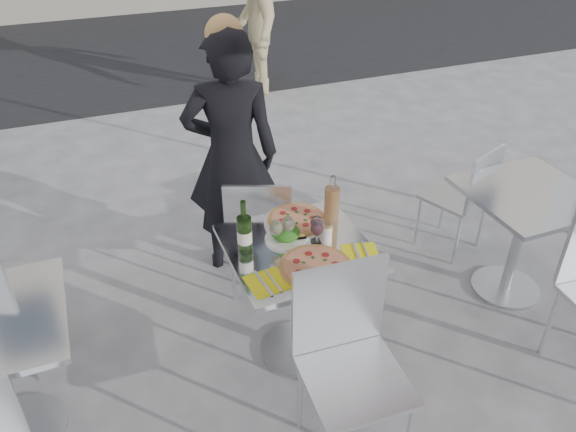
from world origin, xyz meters
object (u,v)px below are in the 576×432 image
object	(u,v)px
woman_diner	(232,157)
side_chair_rfar	(467,192)
salad_plate	(286,234)
wineglass_red_b	(317,224)
chair_near	(347,350)
main_table	(298,279)
napkin_right	(361,254)
wine_bottle	(244,232)
carafe	(332,205)
sugar_shaker	(326,232)
wineglass_white_b	(288,225)
pizza_near	(316,267)
side_table_right	(523,222)
wineglass_red_a	(317,229)
napkin_left	(267,282)
chair_far	(259,227)
pizza_far	(297,220)
pedestrian_b	(253,16)
wineglass_white_a	(276,229)

from	to	relation	value
woman_diner	side_chair_rfar	bearing A→B (deg)	177.74
salad_plate	wineglass_red_b	bearing A→B (deg)	-28.19
chair_near	main_table	bearing A→B (deg)	92.86
napkin_right	wine_bottle	bearing A→B (deg)	170.29
carafe	sugar_shaker	size ratio (longest dim) A/B	2.71
wineglass_white_b	wine_bottle	bearing A→B (deg)	177.28
pizza_near	sugar_shaker	xyz separation A→B (m)	(0.15, 0.20, 0.04)
side_table_right	napkin_right	xyz separation A→B (m)	(-1.23, -0.17, 0.21)
carafe	wineglass_red_a	size ratio (longest dim) A/B	1.84
wineglass_red_b	napkin_left	world-z (taller)	wineglass_red_b
chair_far	salad_plate	bearing A→B (deg)	110.23
pizza_far	wineglass_red_a	distance (m)	0.26
wineglass_red_b	napkin_left	xyz separation A→B (m)	(-0.35, -0.22, -0.11)
napkin_right	carafe	bearing A→B (deg)	108.33
side_table_right	pedestrian_b	distance (m)	4.10
woman_diner	wine_bottle	xyz separation A→B (m)	(-0.20, -0.88, 0.03)
pizza_near	napkin_left	bearing A→B (deg)	-177.23
pedestrian_b	wineglass_red_a	bearing A→B (deg)	-9.87
pizza_near	side_table_right	bearing A→B (deg)	7.45
salad_plate	napkin_left	xyz separation A→B (m)	(-0.21, -0.30, -0.03)
wineglass_red_a	wineglass_red_b	size ratio (longest dim) A/B	1.00
pizza_far	sugar_shaker	xyz separation A→B (m)	(0.08, -0.21, 0.04)
side_table_right	wineglass_red_b	xyz separation A→B (m)	(-1.40, 0.01, 0.32)
woman_diner	salad_plate	distance (m)	0.86
chair_near	side_chair_rfar	xyz separation A→B (m)	(1.46, 1.07, -0.09)
salad_plate	napkin_left	world-z (taller)	salad_plate
carafe	side_table_right	bearing A→B (deg)	-6.50
pedestrian_b	wineglass_white_a	bearing A→B (deg)	-12.67
pizza_far	pedestrian_b	bearing A→B (deg)	74.93
chair_far	carafe	size ratio (longest dim) A/B	3.00
salad_plate	napkin_right	distance (m)	0.40
side_table_right	pizza_far	world-z (taller)	pizza_far
wine_bottle	side_chair_rfar	bearing A→B (deg)	13.55
pizza_far	wineglass_red_a	bearing A→B (deg)	-87.32
chair_far	chair_near	distance (m)	1.16
salad_plate	napkin_right	world-z (taller)	salad_plate
woman_diner	side_table_right	bearing A→B (deg)	163.46
pedestrian_b	wineglass_white_a	world-z (taller)	pedestrian_b
side_chair_rfar	napkin_right	world-z (taller)	side_chair_rfar
side_chair_rfar	woman_diner	size ratio (longest dim) A/B	0.50
side_table_right	woman_diner	bearing A→B (deg)	148.82
main_table	woman_diner	xyz separation A→B (m)	(-0.07, 0.95, 0.29)
chair_near	sugar_shaker	bearing A→B (deg)	78.20
wineglass_white_a	napkin_right	world-z (taller)	wineglass_white_a
carafe	wineglass_red_a	xyz separation A→B (m)	(-0.16, -0.17, -0.01)
pizza_far	wineglass_white_b	xyz separation A→B (m)	(-0.11, -0.15, 0.09)
wineglass_white_a	pedestrian_b	bearing A→B (deg)	73.15
pedestrian_b	wine_bottle	bearing A→B (deg)	-14.84
sugar_shaker	pedestrian_b	bearing A→B (deg)	76.73
wineglass_red_a	pizza_near	bearing A→B (deg)	-115.18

